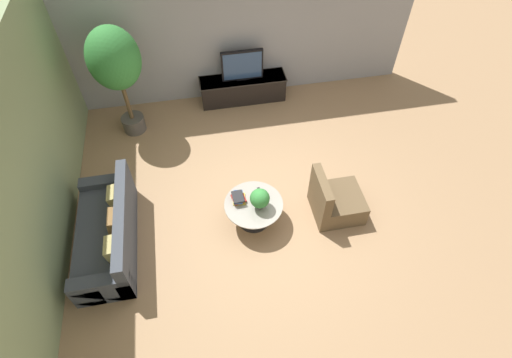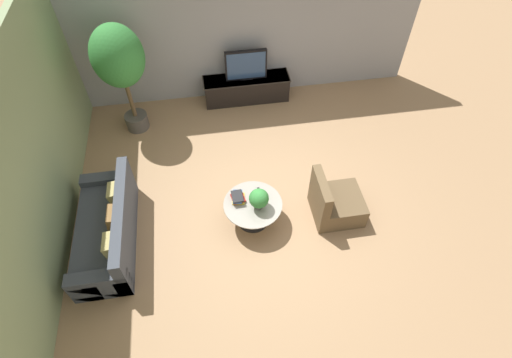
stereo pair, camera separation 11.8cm
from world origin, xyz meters
TOP-DOWN VIEW (x-y plane):
  - ground_plane at (0.00, 0.00)m, footprint 24.00×24.00m
  - back_wall_stone at (0.00, 3.26)m, footprint 7.40×0.12m
  - side_wall_left at (-3.26, 0.20)m, footprint 0.12×7.40m
  - media_console at (0.12, 2.94)m, footprint 1.82×0.50m
  - television at (0.12, 2.94)m, footprint 0.85×0.13m
  - coffee_table at (-0.24, -0.25)m, footprint 0.94×0.94m
  - couch_by_wall at (-2.54, -0.27)m, footprint 0.84×2.03m
  - armchair_wicker at (1.12, -0.32)m, footprint 0.80×0.76m
  - potted_palm_tall at (-2.20, 2.40)m, footprint 0.93×0.93m
  - potted_plant_tabletop at (-0.15, -0.32)m, footprint 0.31×0.31m
  - book_stack at (-0.46, -0.13)m, footprint 0.24×0.28m
  - remote_black at (-0.11, -0.03)m, footprint 0.04×0.16m

SIDE VIEW (x-z plane):
  - ground_plane at x=0.00m, z-range 0.00..0.00m
  - armchair_wicker at x=1.12m, z-range -0.16..0.70m
  - media_console at x=0.12m, z-range 0.01..0.55m
  - couch_by_wall at x=-2.54m, z-range -0.14..0.70m
  - coffee_table at x=-0.24m, z-range 0.09..0.55m
  - remote_black at x=-0.11m, z-range 0.46..0.48m
  - book_stack at x=-0.46m, z-range 0.46..0.57m
  - potted_plant_tabletop at x=-0.15m, z-range 0.48..0.85m
  - television at x=0.12m, z-range 0.54..1.19m
  - back_wall_stone at x=0.00m, z-range 0.00..3.00m
  - side_wall_left at x=-3.26m, z-range 0.00..3.00m
  - potted_palm_tall at x=-2.20m, z-range 0.44..2.67m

